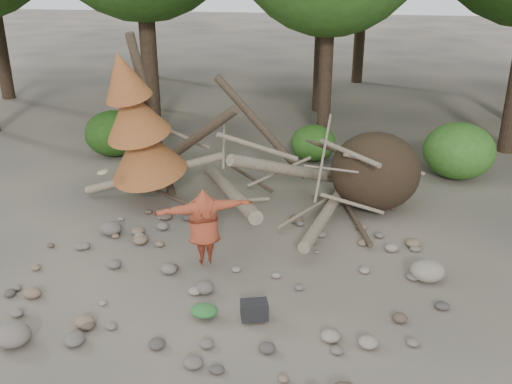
# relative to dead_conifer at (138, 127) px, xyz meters

# --- Properties ---
(ground) EXTENTS (120.00, 120.00, 0.00)m
(ground) POSITION_rel_dead_conifer_xyz_m (3.12, -3.37, -2.11)
(ground) COLOR #514C44
(ground) RESTS_ON ground
(deadfall_pile) EXTENTS (8.55, 5.24, 3.30)m
(deadfall_pile) POSITION_rel_dead_conifer_xyz_m (5.13, 0.87, -1.16)
(deadfall_pile) COLOR #332619
(deadfall_pile) RESTS_ON ground
(dead_conifer) EXTENTS (2.06, 2.16, 4.35)m
(dead_conifer) POSITION_rel_dead_conifer_xyz_m (0.00, 0.00, 0.00)
(dead_conifer) COLOR #4C3F30
(dead_conifer) RESTS_ON ground
(bush_left) EXTENTS (1.80, 1.80, 1.44)m
(bush_left) POSITION_rel_dead_conifer_xyz_m (-2.38, 3.83, -1.39)
(bush_left) COLOR #234E15
(bush_left) RESTS_ON ground
(bush_mid) EXTENTS (1.40, 1.40, 1.12)m
(bush_mid) POSITION_rel_dead_conifer_xyz_m (3.92, 4.43, -1.55)
(bush_mid) COLOR #2F641C
(bush_mid) RESTS_ON ground
(bush_right) EXTENTS (2.00, 2.00, 1.60)m
(bush_right) POSITION_rel_dead_conifer_xyz_m (8.12, 3.63, -1.31)
(bush_right) COLOR #3A7624
(bush_right) RESTS_ON ground
(frisbee_thrower) EXTENTS (3.47, 1.40, 1.66)m
(frisbee_thrower) POSITION_rel_dead_conifer_xyz_m (2.29, -2.62, -1.22)
(frisbee_thrower) COLOR #953921
(frisbee_thrower) RESTS_ON ground
(backpack) EXTENTS (0.54, 0.44, 0.31)m
(backpack) POSITION_rel_dead_conifer_xyz_m (3.63, -4.34, -1.96)
(backpack) COLOR black
(backpack) RESTS_ON ground
(cloth_green) EXTENTS (0.49, 0.41, 0.18)m
(cloth_green) POSITION_rel_dead_conifer_xyz_m (2.75, -4.41, -2.02)
(cloth_green) COLOR #29662B
(cloth_green) RESTS_ON ground
(cloth_orange) EXTENTS (0.27, 0.22, 0.10)m
(cloth_orange) POSITION_rel_dead_conifer_xyz_m (3.62, -3.97, -2.06)
(cloth_orange) COLOR #BC4720
(cloth_orange) RESTS_ON ground
(boulder_front_left) EXTENTS (0.61, 0.55, 0.37)m
(boulder_front_left) POSITION_rel_dead_conifer_xyz_m (-0.14, -5.68, -1.93)
(boulder_front_left) COLOR #6F655C
(boulder_front_left) RESTS_ON ground
(boulder_mid_right) EXTENTS (0.68, 0.61, 0.41)m
(boulder_mid_right) POSITION_rel_dead_conifer_xyz_m (6.72, -2.41, -1.91)
(boulder_mid_right) COLOR gray
(boulder_mid_right) RESTS_ON ground
(boulder_mid_left) EXTENTS (0.51, 0.46, 0.30)m
(boulder_mid_left) POSITION_rel_dead_conifer_xyz_m (-0.20, -1.60, -1.96)
(boulder_mid_left) COLOR #625A52
(boulder_mid_left) RESTS_ON ground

